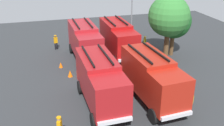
{
  "coord_description": "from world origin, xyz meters",
  "views": [
    {
      "loc": [
        21.72,
        -5.99,
        11.35
      ],
      "look_at": [
        0.0,
        0.0,
        1.4
      ],
      "focal_mm": 42.11,
      "sensor_mm": 36.0,
      "label": 1
    }
  ],
  "objects_px": {
    "fire_truck_3": "(152,77)",
    "traffic_cone_0": "(70,73)",
    "traffic_cone_1": "(61,65)",
    "tree_0": "(174,21)",
    "firefighter_0": "(190,101)",
    "fire_truck_2": "(118,37)",
    "fire_truck_0": "(85,40)",
    "firefighter_3": "(56,41)",
    "firefighter_2": "(145,42)",
    "tree_1": "(169,16)",
    "fire_truck_1": "(100,80)",
    "lamppost": "(132,11)"
  },
  "relations": [
    {
      "from": "fire_truck_3",
      "to": "traffic_cone_0",
      "type": "height_order",
      "value": "fire_truck_3"
    },
    {
      "from": "traffic_cone_1",
      "to": "tree_0",
      "type": "bearing_deg",
      "value": 90.71
    },
    {
      "from": "firefighter_0",
      "to": "tree_0",
      "type": "bearing_deg",
      "value": 179.18
    },
    {
      "from": "traffic_cone_0",
      "to": "fire_truck_3",
      "type": "bearing_deg",
      "value": 43.37
    },
    {
      "from": "fire_truck_2",
      "to": "traffic_cone_0",
      "type": "distance_m",
      "value": 7.41
    },
    {
      "from": "fire_truck_3",
      "to": "fire_truck_0",
      "type": "bearing_deg",
      "value": -164.8
    },
    {
      "from": "fire_truck_0",
      "to": "firefighter_3",
      "type": "height_order",
      "value": "fire_truck_0"
    },
    {
      "from": "firefighter_2",
      "to": "firefighter_3",
      "type": "distance_m",
      "value": 10.67
    },
    {
      "from": "firefighter_2",
      "to": "tree_1",
      "type": "distance_m",
      "value": 4.76
    },
    {
      "from": "traffic_cone_0",
      "to": "fire_truck_0",
      "type": "bearing_deg",
      "value": 151.06
    },
    {
      "from": "firefighter_3",
      "to": "traffic_cone_0",
      "type": "xyz_separation_m",
      "value": [
        7.83,
        0.7,
        -0.67
      ]
    },
    {
      "from": "firefighter_2",
      "to": "fire_truck_2",
      "type": "bearing_deg",
      "value": -156.99
    },
    {
      "from": "fire_truck_2",
      "to": "firefighter_0",
      "type": "relative_size",
      "value": 4.39
    },
    {
      "from": "fire_truck_2",
      "to": "tree_0",
      "type": "bearing_deg",
      "value": 74.47
    },
    {
      "from": "fire_truck_3",
      "to": "tree_0",
      "type": "bearing_deg",
      "value": 140.05
    },
    {
      "from": "fire_truck_0",
      "to": "fire_truck_1",
      "type": "height_order",
      "value": "same"
    },
    {
      "from": "fire_truck_1",
      "to": "fire_truck_0",
      "type": "bearing_deg",
      "value": 175.41
    },
    {
      "from": "tree_0",
      "to": "lamppost",
      "type": "xyz_separation_m",
      "value": [
        -7.32,
        -2.29,
        -0.31
      ]
    },
    {
      "from": "fire_truck_1",
      "to": "fire_truck_2",
      "type": "distance_m",
      "value": 10.43
    },
    {
      "from": "firefighter_3",
      "to": "tree_1",
      "type": "xyz_separation_m",
      "value": [
        5.65,
        11.74,
        3.63
      ]
    },
    {
      "from": "fire_truck_3",
      "to": "tree_0",
      "type": "xyz_separation_m",
      "value": [
        -8.58,
        6.15,
        1.78
      ]
    },
    {
      "from": "fire_truck_3",
      "to": "firefighter_0",
      "type": "height_order",
      "value": "fire_truck_3"
    },
    {
      "from": "firefighter_2",
      "to": "lamppost",
      "type": "bearing_deg",
      "value": 99.58
    },
    {
      "from": "fire_truck_0",
      "to": "firefighter_0",
      "type": "distance_m",
      "value": 13.51
    },
    {
      "from": "traffic_cone_0",
      "to": "firefighter_0",
      "type": "bearing_deg",
      "value": 43.69
    },
    {
      "from": "fire_truck_3",
      "to": "tree_0",
      "type": "relative_size",
      "value": 1.26
    },
    {
      "from": "fire_truck_1",
      "to": "fire_truck_3",
      "type": "relative_size",
      "value": 0.99
    },
    {
      "from": "fire_truck_0",
      "to": "firefighter_2",
      "type": "distance_m",
      "value": 7.5
    },
    {
      "from": "traffic_cone_0",
      "to": "traffic_cone_1",
      "type": "relative_size",
      "value": 1.15
    },
    {
      "from": "fire_truck_3",
      "to": "traffic_cone_1",
      "type": "height_order",
      "value": "fire_truck_3"
    },
    {
      "from": "fire_truck_1",
      "to": "tree_1",
      "type": "bearing_deg",
      "value": 127.83
    },
    {
      "from": "firefighter_3",
      "to": "traffic_cone_1",
      "type": "relative_size",
      "value": 3.1
    },
    {
      "from": "firefighter_3",
      "to": "traffic_cone_1",
      "type": "distance_m",
      "value": 5.52
    },
    {
      "from": "fire_truck_1",
      "to": "tree_0",
      "type": "xyz_separation_m",
      "value": [
        -8.06,
        10.16,
        1.78
      ]
    },
    {
      "from": "fire_truck_1",
      "to": "firefighter_0",
      "type": "relative_size",
      "value": 4.39
    },
    {
      "from": "firefighter_2",
      "to": "traffic_cone_1",
      "type": "height_order",
      "value": "firefighter_2"
    },
    {
      "from": "fire_truck_3",
      "to": "fire_truck_1",
      "type": "bearing_deg",
      "value": -101.77
    },
    {
      "from": "fire_truck_2",
      "to": "tree_0",
      "type": "xyz_separation_m",
      "value": [
        1.46,
        5.9,
        1.78
      ]
    },
    {
      "from": "firefighter_3",
      "to": "tree_1",
      "type": "height_order",
      "value": "tree_1"
    },
    {
      "from": "fire_truck_2",
      "to": "firefighter_0",
      "type": "bearing_deg",
      "value": 7.26
    },
    {
      "from": "firefighter_2",
      "to": "tree_0",
      "type": "xyz_separation_m",
      "value": [
        2.28,
        2.35,
        2.99
      ]
    },
    {
      "from": "firefighter_0",
      "to": "firefighter_3",
      "type": "xyz_separation_m",
      "value": [
        -16.08,
        -8.58,
        0.08
      ]
    },
    {
      "from": "lamppost",
      "to": "traffic_cone_0",
      "type": "bearing_deg",
      "value": -44.25
    },
    {
      "from": "firefighter_3",
      "to": "firefighter_2",
      "type": "bearing_deg",
      "value": 63.68
    },
    {
      "from": "fire_truck_2",
      "to": "traffic_cone_1",
      "type": "distance_m",
      "value": 7.09
    },
    {
      "from": "firefighter_2",
      "to": "traffic_cone_1",
      "type": "distance_m",
      "value": 10.5
    },
    {
      "from": "firefighter_2",
      "to": "tree_0",
      "type": "bearing_deg",
      "value": -33.95
    },
    {
      "from": "fire_truck_2",
      "to": "firefighter_0",
      "type": "xyz_separation_m",
      "value": [
        12.23,
        1.91,
        -1.23
      ]
    },
    {
      "from": "firefighter_2",
      "to": "tree_0",
      "type": "height_order",
      "value": "tree_0"
    },
    {
      "from": "firefighter_0",
      "to": "traffic_cone_0",
      "type": "bearing_deg",
      "value": -116.74
    }
  ]
}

